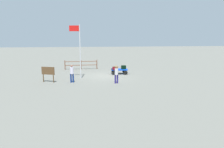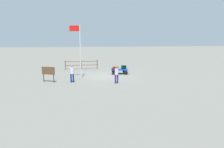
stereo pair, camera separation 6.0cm
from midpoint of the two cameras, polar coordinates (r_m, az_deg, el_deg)
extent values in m
plane|color=slate|center=(21.42, -1.70, -0.51)|extent=(120.00, 120.00, 0.00)
cube|color=#0C3DC5|center=(22.41, 2.02, 1.28)|extent=(1.83, 1.09, 0.10)
cube|color=#0C3DC5|center=(22.33, -0.13, 1.26)|extent=(0.12, 0.96, 0.10)
cylinder|color=black|center=(21.88, 0.54, 0.33)|extent=(0.45, 0.14, 0.45)
cylinder|color=black|center=(22.91, 0.32, 0.80)|extent=(0.45, 0.14, 0.45)
cylinder|color=black|center=(22.02, 3.79, 0.38)|extent=(0.45, 0.14, 0.45)
cylinder|color=black|center=(23.04, 3.42, 0.84)|extent=(0.45, 0.14, 0.45)
cube|color=#393414|center=(22.00, 1.00, 1.70)|extent=(0.51, 0.30, 0.35)
cube|color=black|center=(22.43, 3.23, 1.93)|extent=(0.53, 0.40, 0.40)
cube|color=maroon|center=(21.93, 0.83, 1.64)|extent=(0.62, 0.49, 0.32)
cylinder|color=navy|center=(17.94, 1.47, -1.41)|extent=(0.14, 0.14, 0.79)
cylinder|color=navy|center=(17.89, 0.85, -1.44)|extent=(0.14, 0.14, 0.79)
cylinder|color=silver|center=(17.79, 1.17, 0.71)|extent=(0.34, 0.34, 0.56)
sphere|color=olive|center=(17.72, 1.17, 2.00)|extent=(0.26, 0.26, 0.26)
cylinder|color=navy|center=(18.62, -11.09, -1.15)|extent=(0.14, 0.14, 0.80)
cylinder|color=navy|center=(18.63, -11.70, -1.17)|extent=(0.14, 0.14, 0.80)
cylinder|color=silver|center=(18.49, -11.48, 1.00)|extent=(0.33, 0.33, 0.62)
sphere|color=#895D4B|center=(18.43, -11.53, 2.27)|extent=(0.21, 0.21, 0.21)
cylinder|color=silver|center=(19.98, -9.13, 6.19)|extent=(0.10, 0.10, 5.27)
cube|color=red|center=(19.96, -10.85, 12.65)|extent=(0.93, 0.19, 0.54)
cylinder|color=#4C3319|center=(19.02, -16.41, -1.27)|extent=(0.08, 0.08, 0.72)
cylinder|color=#4C3319|center=(19.55, -19.02, -1.11)|extent=(0.08, 0.08, 0.72)
cube|color=brown|center=(19.15, -17.85, 0.89)|extent=(1.22, 0.50, 0.71)
cylinder|color=brown|center=(26.00, -4.41, 2.76)|extent=(0.12, 0.12, 1.17)
cylinder|color=brown|center=(25.92, -8.86, 2.64)|extent=(0.12, 0.12, 1.17)
cylinder|color=brown|center=(26.00, -13.31, 2.51)|extent=(0.12, 0.12, 1.17)
cube|color=brown|center=(25.87, -8.89, 3.54)|extent=(4.04, 0.21, 0.08)
cube|color=brown|center=(25.93, -8.86, 2.51)|extent=(4.04, 0.21, 0.08)
camera|label=1|loc=(0.03, -90.11, -0.02)|focal=32.11mm
camera|label=2|loc=(0.03, 89.89, 0.02)|focal=32.11mm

